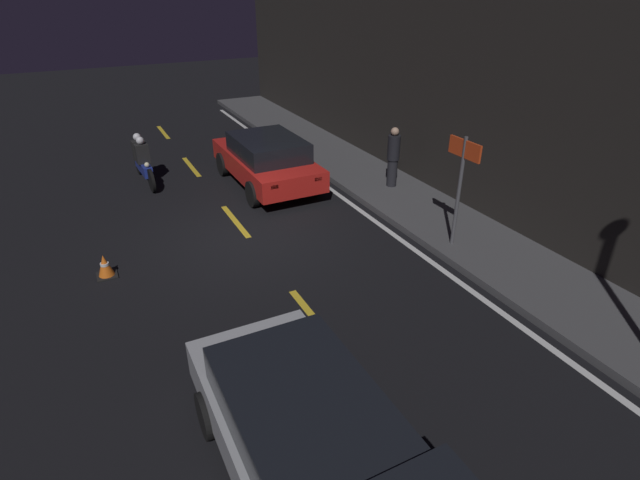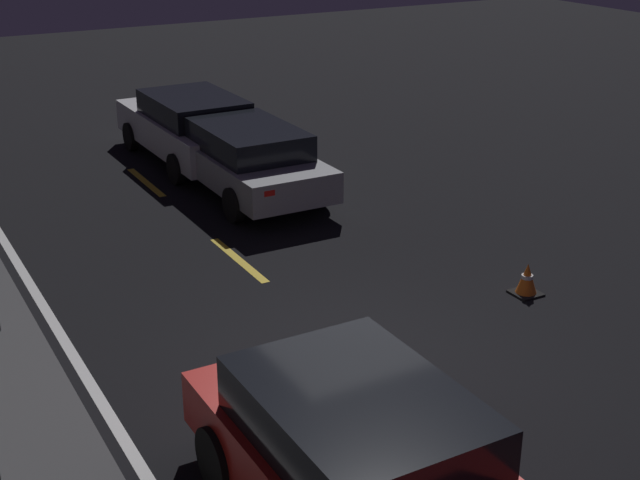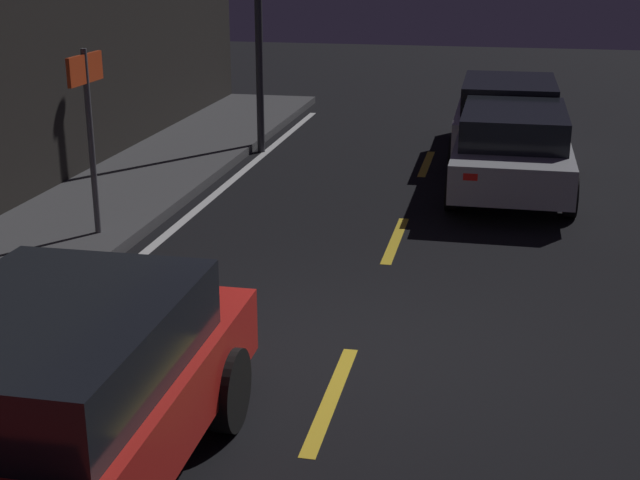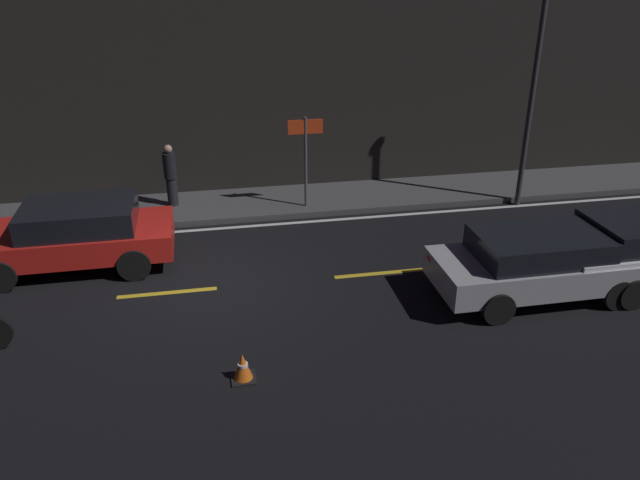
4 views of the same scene
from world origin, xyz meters
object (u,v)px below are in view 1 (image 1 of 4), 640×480
(traffic_cone_near, at_px, (105,266))
(shop_sign, at_px, (462,171))
(hatchback_silver, at_px, (311,444))
(taxi_red, at_px, (267,159))
(pedestrian, at_px, (393,157))
(motorcycle, at_px, (142,160))

(traffic_cone_near, xyz_separation_m, shop_sign, (2.24, 6.98, 1.61))
(hatchback_silver, distance_m, shop_sign, 6.70)
(taxi_red, bearing_deg, traffic_cone_near, 123.90)
(pedestrian, bearing_deg, shop_sign, -11.91)
(taxi_red, bearing_deg, motorcycle, 58.92)
(traffic_cone_near, height_order, shop_sign, shop_sign)
(pedestrian, distance_m, shop_sign, 3.67)
(traffic_cone_near, xyz_separation_m, pedestrian, (-1.25, 7.72, 0.77))
(hatchback_silver, height_order, pedestrian, pedestrian)
(motorcycle, bearing_deg, pedestrian, 54.73)
(hatchback_silver, height_order, traffic_cone_near, hatchback_silver)
(pedestrian, xyz_separation_m, shop_sign, (3.49, -0.74, 0.84))
(traffic_cone_near, bearing_deg, shop_sign, 72.21)
(taxi_red, relative_size, traffic_cone_near, 8.92)
(pedestrian, height_order, shop_sign, shop_sign)
(hatchback_silver, relative_size, pedestrian, 2.74)
(motorcycle, bearing_deg, taxi_red, 56.29)
(taxi_red, relative_size, hatchback_silver, 0.94)
(taxi_red, distance_m, motorcycle, 3.66)
(hatchback_silver, bearing_deg, shop_sign, 125.88)
(taxi_red, relative_size, motorcycle, 1.80)
(pedestrian, relative_size, shop_sign, 0.69)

